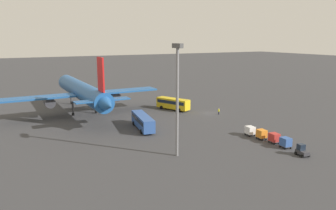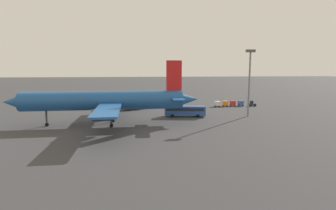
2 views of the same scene
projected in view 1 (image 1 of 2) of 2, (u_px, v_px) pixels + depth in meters
The scene contains 11 objects.
ground_plane at pixel (210, 113), 92.22m from camera, with size 600.00×600.00×0.00m, color #38383A.
airplane at pixel (82, 91), 90.92m from camera, with size 49.53×42.61×16.66m.
shuttle_bus_near at pixel (173, 103), 96.42m from camera, with size 10.65×6.93×3.38m.
shuttle_bus_far at pixel (143, 121), 76.29m from camera, with size 12.49×4.51×3.27m.
baggage_tug at pixel (302, 151), 59.20m from camera, with size 2.58×1.96×2.10m.
worker_person at pixel (219, 111), 90.67m from camera, with size 0.38×0.38×1.74m.
cargo_cart_blue at pixel (286, 142), 63.23m from camera, with size 2.13×1.85×2.06m.
cargo_cart_red at pixel (274, 138), 66.05m from camera, with size 2.13×1.85×2.06m.
cargo_cart_orange at pixel (262, 134), 68.60m from camera, with size 2.13×1.85×2.06m.
cargo_cart_white at pixel (250, 130), 71.17m from camera, with size 2.13×1.85×2.06m.
light_pole at pixel (177, 90), 56.87m from camera, with size 2.80×0.70×20.05m.
Camera 1 is at (-74.14, 52.08, 21.09)m, focal length 35.00 mm.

